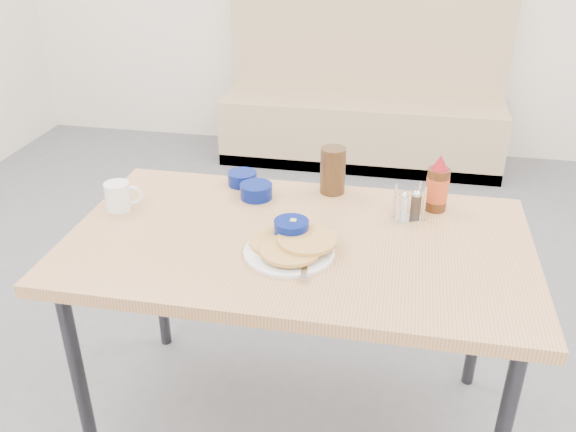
% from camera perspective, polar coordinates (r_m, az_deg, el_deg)
% --- Properties ---
extents(booth_bench, '(1.90, 0.56, 1.22)m').
position_cam_1_polar(booth_bench, '(4.34, 6.94, 9.79)').
color(booth_bench, tan).
rests_on(booth_bench, ground).
extents(dining_table, '(1.40, 0.80, 0.76)m').
position_cam_1_polar(dining_table, '(1.88, 0.92, -3.67)').
color(dining_table, tan).
rests_on(dining_table, ground).
extents(pancake_plate, '(0.27, 0.28, 0.05)m').
position_cam_1_polar(pancake_plate, '(1.76, 0.25, -2.99)').
color(pancake_plate, white).
rests_on(pancake_plate, dining_table).
extents(coffee_mug, '(0.12, 0.08, 0.09)m').
position_cam_1_polar(coffee_mug, '(2.07, -15.52, 1.82)').
color(coffee_mug, white).
rests_on(coffee_mug, dining_table).
extents(grits_setting, '(0.24, 0.22, 0.07)m').
position_cam_1_polar(grits_setting, '(1.82, 0.32, -1.58)').
color(grits_setting, white).
rests_on(grits_setting, dining_table).
extents(creamer_bowl, '(0.10, 0.10, 0.05)m').
position_cam_1_polar(creamer_bowl, '(2.19, -4.30, 3.52)').
color(creamer_bowl, '#041462').
rests_on(creamer_bowl, dining_table).
extents(butter_bowl, '(0.11, 0.11, 0.05)m').
position_cam_1_polar(butter_bowl, '(2.09, -2.99, 2.34)').
color(butter_bowl, '#041462').
rests_on(butter_bowl, dining_table).
extents(amber_tumbler, '(0.12, 0.12, 0.16)m').
position_cam_1_polar(amber_tumbler, '(2.11, 4.22, 4.28)').
color(amber_tumbler, '#402914').
rests_on(amber_tumbler, dining_table).
extents(condiment_caddy, '(0.11, 0.09, 0.12)m').
position_cam_1_polar(condiment_caddy, '(1.98, 11.26, 0.78)').
color(condiment_caddy, silver).
rests_on(condiment_caddy, dining_table).
extents(syrup_bottle, '(0.07, 0.07, 0.19)m').
position_cam_1_polar(syrup_bottle, '(2.04, 13.80, 2.72)').
color(syrup_bottle, '#47230F').
rests_on(syrup_bottle, dining_table).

